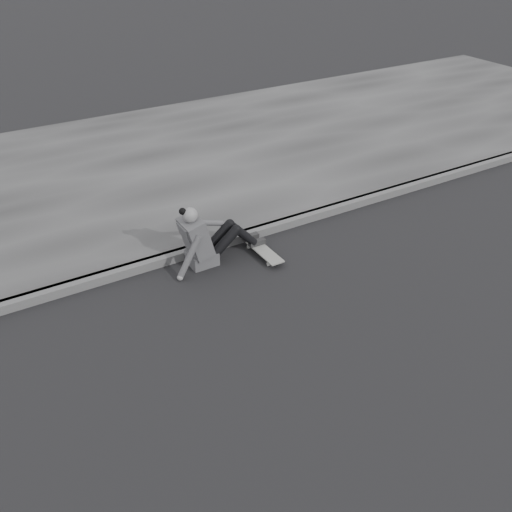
{
  "coord_description": "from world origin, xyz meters",
  "views": [
    {
      "loc": [
        -2.61,
        -3.55,
        4.12
      ],
      "look_at": [
        0.35,
        1.42,
        0.5
      ],
      "focal_mm": 40.0,
      "sensor_mm": 36.0,
      "label": 1
    }
  ],
  "objects": [
    {
      "name": "curb",
      "position": [
        0.0,
        2.58,
        0.06
      ],
      "size": [
        24.0,
        0.16,
        0.12
      ],
      "primitive_type": "cube",
      "color": "#535353",
      "rests_on": "ground"
    },
    {
      "name": "sidewalk",
      "position": [
        0.0,
        5.6,
        0.06
      ],
      "size": [
        24.0,
        6.0,
        0.12
      ],
      "primitive_type": "cube",
      "color": "#3A3A3A",
      "rests_on": "ground"
    },
    {
      "name": "ground",
      "position": [
        0.0,
        0.0,
        0.0
      ],
      "size": [
        80.0,
        80.0,
        0.0
      ],
      "primitive_type": "plane",
      "color": "black",
      "rests_on": "ground"
    },
    {
      "name": "skateboard",
      "position": [
        0.85,
        2.07,
        0.07
      ],
      "size": [
        0.2,
        0.78,
        0.09
      ],
      "color": "#A6A6A0",
      "rests_on": "ground"
    },
    {
      "name": "seated_woman",
      "position": [
        0.12,
        2.32,
        0.36
      ],
      "size": [
        1.38,
        0.46,
        0.88
      ],
      "color": "#49494B",
      "rests_on": "ground"
    }
  ]
}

